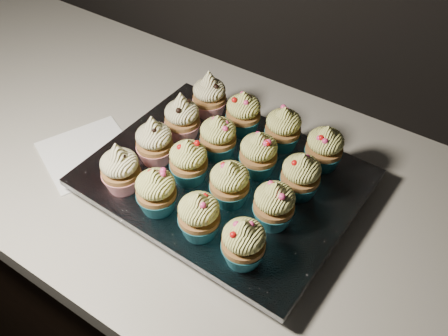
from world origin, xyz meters
name	(u,v)px	position (x,y,z in m)	size (l,w,h in m)	color
worktop	(289,217)	(0.00, 1.70, 0.88)	(2.44, 0.64, 0.04)	silver
napkin	(88,153)	(-0.37, 1.61, 0.90)	(0.15, 0.15, 0.00)	white
baking_tray	(224,184)	(-0.12, 1.68, 0.91)	(0.40, 0.30, 0.02)	black
foil_lining	(224,177)	(-0.12, 1.68, 0.93)	(0.43, 0.33, 0.01)	silver
cupcake_0	(120,169)	(-0.24, 1.56, 0.97)	(0.06, 0.06, 0.10)	red
cupcake_1	(156,191)	(-0.16, 1.56, 0.97)	(0.06, 0.06, 0.08)	#186272
cupcake_2	(199,215)	(-0.08, 1.56, 0.97)	(0.06, 0.06, 0.08)	#186272
cupcake_3	(244,243)	(0.00, 1.55, 0.97)	(0.06, 0.06, 0.08)	#186272
cupcake_4	(154,142)	(-0.23, 1.64, 0.97)	(0.06, 0.06, 0.10)	red
cupcake_5	(189,161)	(-0.16, 1.64, 0.97)	(0.06, 0.06, 0.08)	#186272
cupcake_6	(230,183)	(-0.08, 1.64, 0.97)	(0.06, 0.06, 0.08)	#186272
cupcake_7	(274,205)	(0.00, 1.64, 0.97)	(0.06, 0.06, 0.08)	#186272
cupcake_8	(182,118)	(-0.23, 1.72, 0.97)	(0.06, 0.06, 0.10)	red
cupcake_9	(218,137)	(-0.15, 1.71, 0.97)	(0.06, 0.06, 0.08)	#186272
cupcake_10	(258,154)	(-0.07, 1.72, 0.97)	(0.06, 0.06, 0.08)	#186272
cupcake_11	(301,176)	(0.01, 1.71, 0.97)	(0.06, 0.06, 0.08)	#186272
cupcake_12	(209,96)	(-0.23, 1.80, 0.97)	(0.06, 0.06, 0.10)	red
cupcake_13	(243,113)	(-0.15, 1.79, 0.97)	(0.06, 0.06, 0.08)	#186272
cupcake_14	(283,128)	(-0.07, 1.79, 0.97)	(0.06, 0.06, 0.08)	#186272
cupcake_15	(324,148)	(0.01, 1.79, 0.97)	(0.06, 0.06, 0.08)	#186272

